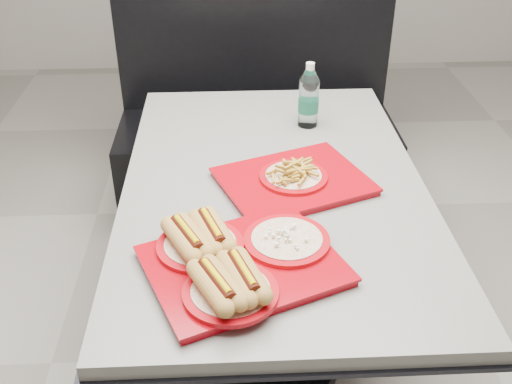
{
  "coord_description": "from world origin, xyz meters",
  "views": [
    {
      "loc": [
        -0.13,
        -1.54,
        1.69
      ],
      "look_at": [
        -0.06,
        -0.18,
        0.83
      ],
      "focal_mm": 42.0,
      "sensor_mm": 36.0,
      "label": 1
    }
  ],
  "objects_px": {
    "water_bottle": "(309,99)",
    "diner_table": "(273,226)",
    "booth_bench": "(256,126)",
    "tray_near": "(235,260)",
    "tray_far": "(293,178)"
  },
  "relations": [
    {
      "from": "diner_table",
      "to": "tray_near",
      "type": "bearing_deg",
      "value": -106.67
    },
    {
      "from": "tray_near",
      "to": "water_bottle",
      "type": "height_order",
      "value": "water_bottle"
    },
    {
      "from": "diner_table",
      "to": "water_bottle",
      "type": "height_order",
      "value": "water_bottle"
    },
    {
      "from": "diner_table",
      "to": "booth_bench",
      "type": "bearing_deg",
      "value": 90.0
    },
    {
      "from": "booth_bench",
      "to": "tray_far",
      "type": "relative_size",
      "value": 2.67
    },
    {
      "from": "tray_far",
      "to": "water_bottle",
      "type": "distance_m",
      "value": 0.42
    },
    {
      "from": "diner_table",
      "to": "booth_bench",
      "type": "xyz_separation_m",
      "value": [
        0.0,
        1.09,
        -0.18
      ]
    },
    {
      "from": "water_bottle",
      "to": "booth_bench",
      "type": "bearing_deg",
      "value": 101.74
    },
    {
      "from": "diner_table",
      "to": "tray_near",
      "type": "xyz_separation_m",
      "value": [
        -0.12,
        -0.42,
        0.2
      ]
    },
    {
      "from": "diner_table",
      "to": "booth_bench",
      "type": "relative_size",
      "value": 1.05
    },
    {
      "from": "tray_far",
      "to": "booth_bench",
      "type": "bearing_deg",
      "value": 92.87
    },
    {
      "from": "booth_bench",
      "to": "water_bottle",
      "type": "xyz_separation_m",
      "value": [
        0.15,
        -0.71,
        0.45
      ]
    },
    {
      "from": "water_bottle",
      "to": "diner_table",
      "type": "bearing_deg",
      "value": -111.36
    },
    {
      "from": "tray_far",
      "to": "diner_table",
      "type": "bearing_deg",
      "value": 155.65
    },
    {
      "from": "tray_near",
      "to": "tray_far",
      "type": "relative_size",
      "value": 1.08
    }
  ]
}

